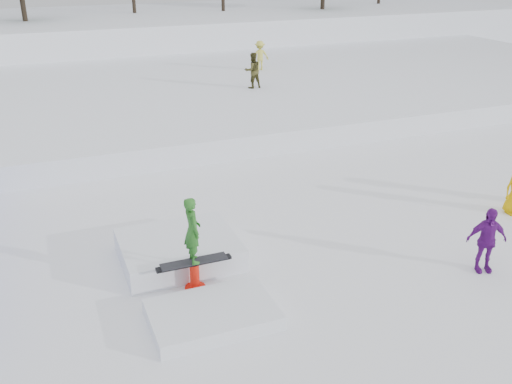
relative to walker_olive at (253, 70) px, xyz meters
name	(u,v)px	position (x,y,z in m)	size (l,w,h in m)	color
ground	(268,274)	(-4.93, -13.51, -1.58)	(120.00, 120.00, 0.00)	white
snow_berm	(92,35)	(-4.93, 16.49, -0.38)	(60.00, 14.00, 2.40)	white
snow_midrise	(133,94)	(-4.93, 2.49, -1.18)	(50.00, 18.00, 0.80)	white
walker_olive	(253,70)	(0.00, 0.00, 0.00)	(0.76, 0.59, 1.56)	#3D3B18
walker_ygreen	(260,55)	(1.78, 3.54, -0.05)	(0.94, 0.54, 1.46)	#D1CB48
spectator_purple	(486,240)	(-0.43, -15.10, -0.82)	(0.89, 0.37, 1.52)	#64137F
jib_rail_feature	(187,264)	(-6.59, -12.89, -1.27)	(2.60, 4.40, 2.11)	white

